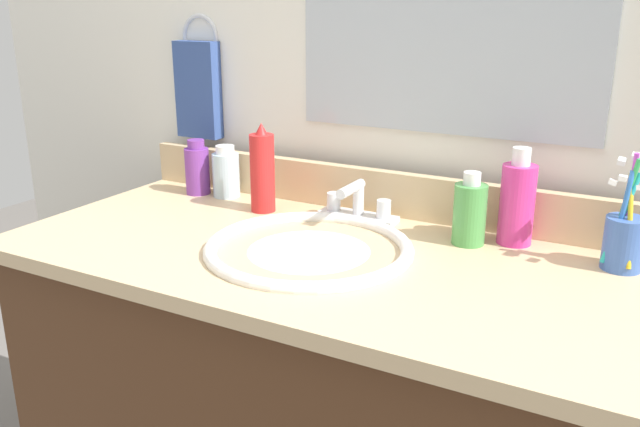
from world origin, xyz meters
The scene contains 13 objects.
countertop centered at (0.00, 0.00, 0.76)m, with size 1.16×0.53×0.03m, color #D1B284.
backsplash centered at (0.00, 0.25, 0.82)m, with size 1.16×0.02×0.09m, color #D1B284.
back_wall centered at (0.00, 0.32, 0.65)m, with size 2.26×0.04×1.30m, color white.
towel_ring centered at (-0.48, 0.29, 1.12)m, with size 0.10×0.10×0.01m, color silver.
hand_towel centered at (-0.48, 0.28, 1.00)m, with size 0.11×0.04×0.22m, color #334C8C.
sink_basin centered at (-0.03, -0.01, 0.75)m, with size 0.37×0.37×0.11m.
faucet centered at (-0.03, 0.19, 0.80)m, with size 0.16×0.10×0.08m.
bottle_gel_clear centered at (-0.36, 0.20, 0.83)m, with size 0.06×0.06×0.11m.
bottle_soap_pink centered at (0.28, 0.21, 0.85)m, with size 0.06×0.06×0.18m.
bottle_spray_red centered at (-0.23, 0.15, 0.86)m, with size 0.05×0.05×0.18m.
bottle_toner_green centered at (0.21, 0.16, 0.84)m, with size 0.06×0.06×0.13m.
bottle_cream_purple centered at (-0.43, 0.19, 0.83)m, with size 0.05×0.05×0.12m.
cup_blue_plastic centered at (0.46, 0.17, 0.83)m, with size 0.07×0.08×0.19m.
Camera 1 is at (0.51, -0.95, 1.20)m, focal length 37.42 mm.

